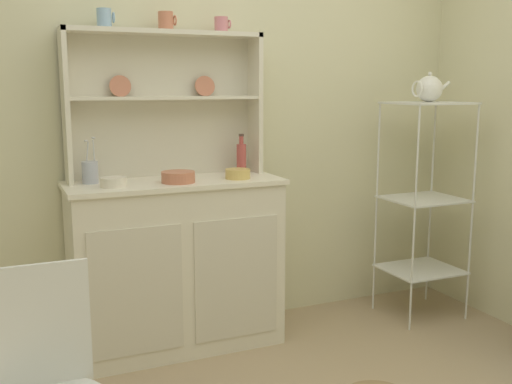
% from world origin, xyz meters
% --- Properties ---
extents(wall_back, '(3.84, 0.05, 2.50)m').
position_xyz_m(wall_back, '(0.00, 1.62, 1.25)').
color(wall_back, beige).
rests_on(wall_back, ground).
extents(hutch_cabinet, '(1.10, 0.45, 0.90)m').
position_xyz_m(hutch_cabinet, '(-0.26, 1.37, 0.46)').
color(hutch_cabinet, silver).
rests_on(hutch_cabinet, ground).
extents(hutch_shelf_unit, '(1.03, 0.18, 0.76)m').
position_xyz_m(hutch_shelf_unit, '(-0.26, 1.53, 1.34)').
color(hutch_shelf_unit, beige).
rests_on(hutch_shelf_unit, hutch_cabinet).
extents(bakers_rack, '(0.43, 0.38, 1.29)m').
position_xyz_m(bakers_rack, '(1.22, 1.22, 0.78)').
color(bakers_rack, silver).
rests_on(bakers_rack, ground).
extents(wire_chair, '(0.36, 0.36, 0.85)m').
position_xyz_m(wire_chair, '(-1.01, 0.20, 0.52)').
color(wire_chair, white).
rests_on(wire_chair, ground).
extents(cup_sky_0, '(0.09, 0.07, 0.09)m').
position_xyz_m(cup_sky_0, '(-0.56, 1.49, 1.71)').
color(cup_sky_0, '#8EB2D1').
rests_on(cup_sky_0, hutch_shelf_unit).
extents(cup_terracotta_1, '(0.09, 0.08, 0.09)m').
position_xyz_m(cup_terracotta_1, '(-0.25, 1.49, 1.71)').
color(cup_terracotta_1, '#C67556').
rests_on(cup_terracotta_1, hutch_shelf_unit).
extents(cup_rose_2, '(0.09, 0.07, 0.08)m').
position_xyz_m(cup_rose_2, '(0.05, 1.49, 1.70)').
color(cup_rose_2, '#D17A84').
rests_on(cup_rose_2, hutch_shelf_unit).
extents(bowl_mixing_large, '(0.13, 0.13, 0.05)m').
position_xyz_m(bowl_mixing_large, '(-0.59, 1.29, 0.92)').
color(bowl_mixing_large, silver).
rests_on(bowl_mixing_large, hutch_cabinet).
extents(bowl_floral_medium, '(0.17, 0.17, 0.06)m').
position_xyz_m(bowl_floral_medium, '(-0.26, 1.29, 0.93)').
color(bowl_floral_medium, '#C67556').
rests_on(bowl_floral_medium, hutch_cabinet).
extents(bowl_cream_small, '(0.13, 0.13, 0.05)m').
position_xyz_m(bowl_cream_small, '(0.06, 1.29, 0.93)').
color(bowl_cream_small, '#DBB760').
rests_on(bowl_cream_small, hutch_cabinet).
extents(jam_bottle, '(0.05, 0.05, 0.22)m').
position_xyz_m(jam_bottle, '(0.14, 1.45, 0.99)').
color(jam_bottle, '#B74C47').
rests_on(jam_bottle, hutch_cabinet).
extents(utensil_jar, '(0.08, 0.08, 0.23)m').
position_xyz_m(utensil_jar, '(-0.67, 1.45, 0.96)').
color(utensil_jar, '#B2B7C6').
rests_on(utensil_jar, hutch_cabinet).
extents(porcelain_teapot, '(0.24, 0.15, 0.17)m').
position_xyz_m(porcelain_teapot, '(1.21, 1.22, 1.36)').
color(porcelain_teapot, white).
rests_on(porcelain_teapot, bakers_rack).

